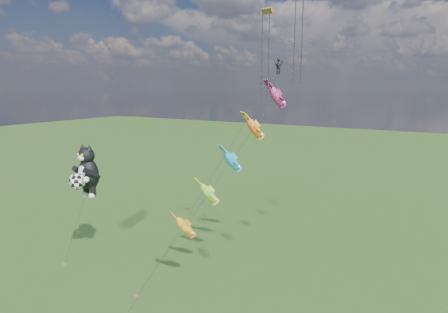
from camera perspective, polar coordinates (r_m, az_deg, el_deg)
The scene contains 4 objects.
ground at distance 38.73m, azimuth -24.46°, elevation -17.91°, with size 300.00×300.00×0.00m, color #16360D.
cat_kite_rig at distance 40.30m, azimuth -20.32°, elevation -2.20°, with size 2.75×4.20×12.24m.
fish_windsock_rig at distance 33.36m, azimuth 1.11°, elevation -0.71°, with size 9.73×12.80×20.21m.
parafoil_rig at distance 34.01m, azimuth 7.85°, elevation 15.29°, with size 8.54×15.86×27.02m.
Camera 1 is at (28.96, -18.52, 17.83)m, focal length 30.00 mm.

